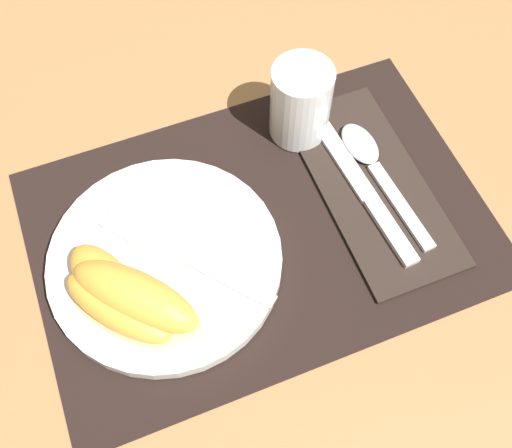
# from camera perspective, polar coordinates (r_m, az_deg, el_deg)

# --- Properties ---
(ground_plane) EXTENTS (3.00, 3.00, 0.00)m
(ground_plane) POSITION_cam_1_polar(r_m,az_deg,el_deg) (0.63, 0.40, -0.21)
(ground_plane) COLOR #A37547
(placemat) EXTENTS (0.47, 0.32, 0.00)m
(placemat) POSITION_cam_1_polar(r_m,az_deg,el_deg) (0.62, 0.41, -0.12)
(placemat) COLOR black
(placemat) RESTS_ON ground_plane
(plate) EXTENTS (0.23, 0.23, 0.02)m
(plate) POSITION_cam_1_polar(r_m,az_deg,el_deg) (0.60, -8.63, -3.46)
(plate) COLOR white
(plate) RESTS_ON placemat
(juice_glass) EXTENTS (0.07, 0.07, 0.09)m
(juice_glass) POSITION_cam_1_polar(r_m,az_deg,el_deg) (0.66, 4.23, 11.14)
(juice_glass) COLOR silver
(juice_glass) RESTS_ON placemat
(napkin) EXTENTS (0.11, 0.25, 0.00)m
(napkin) POSITION_cam_1_polar(r_m,az_deg,el_deg) (0.66, 11.04, 3.53)
(napkin) COLOR #2D231E
(napkin) RESTS_ON placemat
(knife) EXTENTS (0.03, 0.21, 0.01)m
(knife) POSITION_cam_1_polar(r_m,az_deg,el_deg) (0.65, 10.15, 3.36)
(knife) COLOR silver
(knife) RESTS_ON napkin
(spoon) EXTENTS (0.04, 0.17, 0.01)m
(spoon) POSITION_cam_1_polar(r_m,az_deg,el_deg) (0.67, 10.85, 6.04)
(spoon) COLOR silver
(spoon) RESTS_ON napkin
(fork) EXTENTS (0.14, 0.16, 0.00)m
(fork) POSITION_cam_1_polar(r_m,az_deg,el_deg) (0.59, -7.74, -2.57)
(fork) COLOR silver
(fork) RESTS_ON plate
(citrus_wedge_0) EXTENTS (0.08, 0.12, 0.03)m
(citrus_wedge_0) POSITION_cam_1_polar(r_m,az_deg,el_deg) (0.58, -13.85, -5.82)
(citrus_wedge_0) COLOR #F4DB84
(citrus_wedge_0) RESTS_ON plate
(citrus_wedge_1) EXTENTS (0.11, 0.12, 0.03)m
(citrus_wedge_1) POSITION_cam_1_polar(r_m,az_deg,el_deg) (0.57, -12.90, -7.80)
(citrus_wedge_1) COLOR #F4DB84
(citrus_wedge_1) RESTS_ON plate
(citrus_wedge_2) EXTENTS (0.13, 0.13, 0.05)m
(citrus_wedge_2) POSITION_cam_1_polar(r_m,az_deg,el_deg) (0.56, -11.40, -6.87)
(citrus_wedge_2) COLOR #F4DB84
(citrus_wedge_2) RESTS_ON plate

